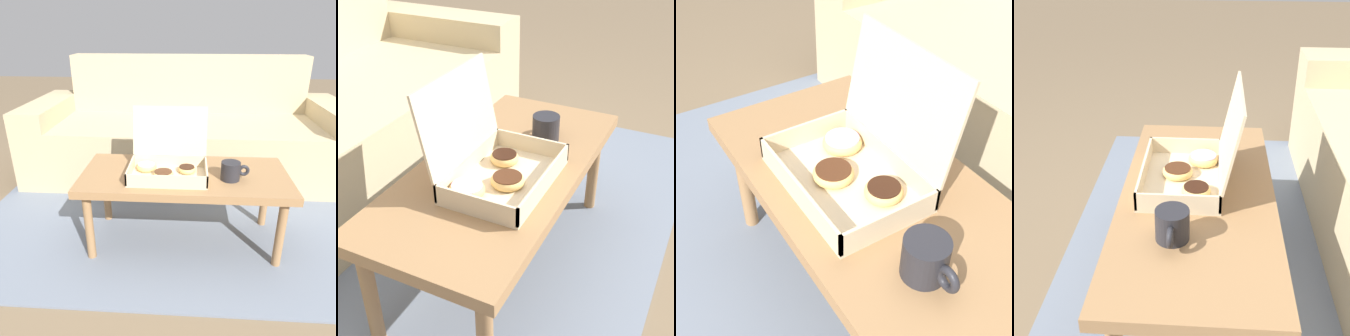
% 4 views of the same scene
% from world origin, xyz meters
% --- Properties ---
extents(ground_plane, '(12.00, 12.00, 0.00)m').
position_xyz_m(ground_plane, '(0.00, 0.00, 0.00)').
color(ground_plane, '#756047').
extents(area_rug, '(2.52, 1.92, 0.01)m').
position_xyz_m(area_rug, '(0.00, 0.30, 0.01)').
color(area_rug, slate).
rests_on(area_rug, ground_plane).
extents(coffee_table, '(1.06, 0.49, 0.42)m').
position_xyz_m(coffee_table, '(0.00, -0.13, 0.37)').
color(coffee_table, '#997047').
rests_on(coffee_table, ground_plane).
extents(pastry_box, '(0.39, 0.31, 0.32)m').
position_xyz_m(pastry_box, '(-0.09, -0.14, 0.48)').
color(pastry_box, beige).
rests_on(pastry_box, coffee_table).
extents(coffee_mug, '(0.14, 0.09, 0.09)m').
position_xyz_m(coffee_mug, '(0.23, -0.19, 0.46)').
color(coffee_mug, '#232328').
rests_on(coffee_mug, coffee_table).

